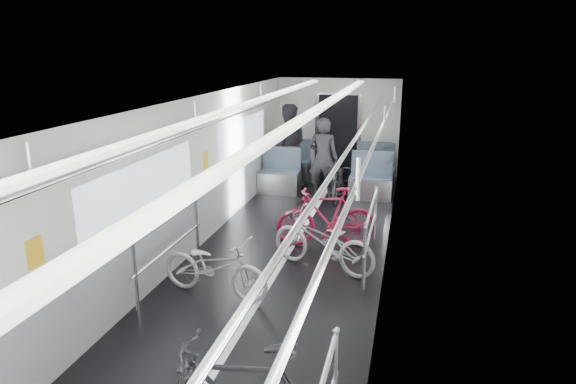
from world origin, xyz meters
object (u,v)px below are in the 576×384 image
bike_aisle (339,181)px  person_seated (288,146)px  person_standing (323,158)px  bike_right_mid (323,241)px  bike_left_far (215,267)px  bike_right_far (327,217)px

bike_aisle → person_seated: (-1.32, 0.81, 0.55)m
person_standing → person_seated: bearing=-36.0°
bike_right_mid → person_standing: size_ratio=0.95×
bike_aisle → person_standing: 0.59m
person_seated → bike_aisle: bearing=130.0°
person_standing → bike_left_far: bearing=87.1°
bike_left_far → person_seated: size_ratio=0.80×
bike_left_far → person_standing: size_ratio=0.88×
bike_right_far → bike_aisle: bearing=168.6°
bike_right_far → person_seated: 3.82m
bike_aisle → person_seated: size_ratio=0.81×
bike_right_far → bike_aisle: 2.69m
bike_left_far → person_seated: person_seated is taller
bike_left_far → bike_aisle: size_ratio=0.99×
bike_left_far → bike_right_far: size_ratio=0.93×
person_seated → person_standing: bearing=121.4°
bike_aisle → person_seated: person_seated is taller
bike_aisle → bike_right_mid: bearing=-86.1°
bike_left_far → person_standing: person_standing is taller
bike_right_mid → bike_aisle: bearing=-155.9°
bike_left_far → bike_aisle: bike_aisle is taller
bike_right_mid → person_seated: bearing=-140.5°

